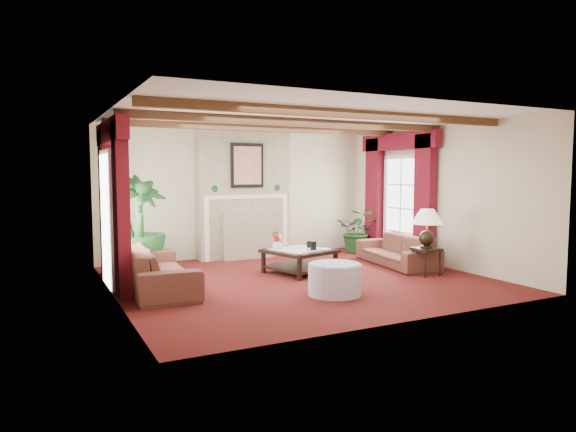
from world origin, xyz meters
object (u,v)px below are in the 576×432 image
sofa_left (158,261)px  ottoman (335,279)px  coffee_table (299,261)px  sofa_right (397,246)px  potted_palm (138,247)px  side_table (426,261)px

sofa_left → ottoman: sofa_left is taller
coffee_table → ottoman: bearing=-117.3°
sofa_left → ottoman: size_ratio=2.92×
sofa_right → ottoman: bearing=-49.9°
potted_palm → sofa_left: bearing=-87.0°
potted_palm → coffee_table: (2.62, -1.14, -0.28)m
side_table → ottoman: side_table is taller
coffee_table → ottoman: 1.71m
sofa_right → side_table: sofa_right is taller
coffee_table → sofa_left: bearing=166.4°
sofa_left → potted_palm: size_ratio=1.14×
sofa_left → ottoman: (2.26, -1.52, -0.21)m
sofa_right → coffee_table: sofa_right is taller
sofa_left → coffee_table: size_ratio=2.18×
sofa_left → coffee_table: 2.57m
sofa_right → ottoman: (-2.36, -1.50, -0.16)m
potted_palm → ottoman: potted_palm is taller
potted_palm → ottoman: bearing=-50.5°
coffee_table → side_table: 2.25m
sofa_right → side_table: size_ratio=4.22×
sofa_right → ottoman: sofa_right is taller
sofa_left → side_table: (4.48, -1.00, -0.20)m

